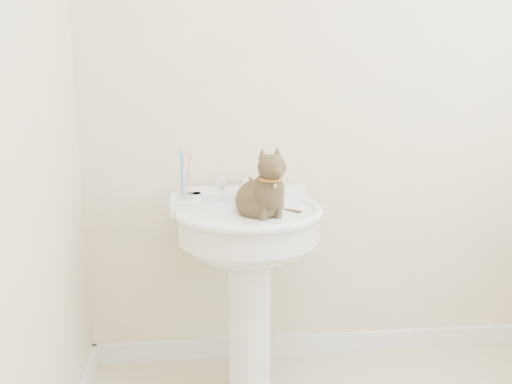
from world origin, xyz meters
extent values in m
cube|color=white|center=(0.00, 1.09, 0.04)|extent=(2.20, 0.02, 0.09)
cylinder|color=white|center=(-0.42, 0.80, 0.31)|extent=(0.17, 0.17, 0.62)
cylinder|color=white|center=(-0.42, 0.80, 0.72)|extent=(0.55, 0.55, 0.12)
ellipsoid|color=white|center=(-0.42, 0.80, 0.66)|extent=(0.50, 0.44, 0.20)
torus|color=white|center=(-0.42, 0.80, 0.77)|extent=(0.58, 0.58, 0.04)
cube|color=white|center=(-0.42, 1.00, 0.78)|extent=(0.51, 0.14, 0.05)
cube|color=white|center=(-0.67, 0.88, 0.78)|extent=(0.12, 0.18, 0.05)
cylinder|color=silver|center=(-0.42, 0.96, 0.83)|extent=(0.05, 0.05, 0.05)
cylinder|color=silver|center=(-0.42, 0.91, 0.86)|extent=(0.04, 0.04, 0.14)
sphere|color=white|center=(-0.53, 0.98, 0.85)|extent=(0.06, 0.06, 0.06)
sphere|color=white|center=(-0.31, 0.98, 0.85)|extent=(0.06, 0.06, 0.06)
cube|color=orange|center=(-0.38, 1.04, 0.83)|extent=(0.10, 0.08, 0.03)
cylinder|color=silver|center=(-0.67, 0.86, 0.82)|extent=(0.07, 0.07, 0.01)
cylinder|color=white|center=(-0.67, 0.86, 0.86)|extent=(0.06, 0.06, 0.09)
cylinder|color=#3982CC|center=(-0.68, 0.86, 0.91)|extent=(0.01, 0.01, 0.17)
cylinder|color=silver|center=(-0.67, 0.86, 0.91)|extent=(0.01, 0.01, 0.17)
cylinder|color=pink|center=(-0.65, 0.86, 0.91)|extent=(0.01, 0.01, 0.17)
ellipsoid|color=#4B3821|center=(-0.38, 0.78, 0.82)|extent=(0.19, 0.22, 0.17)
ellipsoid|color=#4B3821|center=(-0.38, 0.70, 0.87)|extent=(0.12, 0.11, 0.15)
ellipsoid|color=#4B3821|center=(-0.38, 0.67, 0.97)|extent=(0.10, 0.09, 0.09)
cone|color=#4B3821|center=(-0.41, 0.69, 1.02)|extent=(0.04, 0.04, 0.04)
cone|color=#4B3821|center=(-0.35, 0.69, 1.02)|extent=(0.04, 0.04, 0.04)
cylinder|color=#4B3821|center=(-0.28, 0.79, 0.76)|extent=(0.03, 0.03, 0.20)
torus|color=#985A22|center=(-0.38, 0.68, 0.93)|extent=(0.09, 0.09, 0.01)
camera|label=1|loc=(-0.63, -1.55, 1.46)|focal=45.00mm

